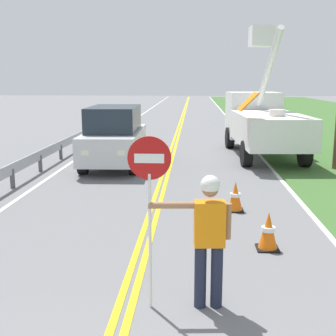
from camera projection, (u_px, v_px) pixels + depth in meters
centerline_yellow_left at (174, 139)px, 22.38m from camera, size 0.11×110.00×0.01m
centerline_yellow_right at (178, 139)px, 22.37m from camera, size 0.11×110.00×0.01m
edge_line_right at (247, 140)px, 22.17m from camera, size 0.12×110.00×0.01m
edge_line_left at (106, 139)px, 22.58m from camera, size 0.12×110.00×0.01m
flagger_worker at (209, 233)px, 5.74m from camera, size 1.09×0.27×1.83m
stop_sign_paddle at (150, 184)px, 5.60m from camera, size 0.56×0.04×2.33m
utility_bucket_truck at (262, 120)px, 17.68m from camera, size 2.68×6.92×5.14m
oncoming_suv_nearest at (114, 136)px, 15.37m from camera, size 2.02×4.65×2.10m
traffic_cone_lead at (268, 232)px, 7.88m from camera, size 0.40×0.40×0.70m
traffic_cone_mid at (235, 197)px, 10.19m from camera, size 0.40×0.40×0.70m
guardrail_left_shoulder at (69, 142)px, 17.89m from camera, size 0.10×32.00×0.71m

